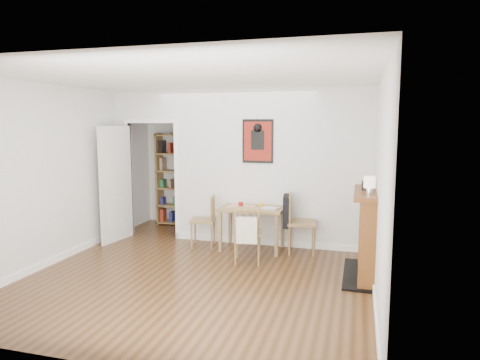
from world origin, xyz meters
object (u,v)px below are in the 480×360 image
(mantel_lamp, at_px, (370,183))
(orange_fruit, at_px, (261,205))
(notebook, at_px, (270,208))
(ceramic_jar_b, at_px, (366,184))
(dining_table, at_px, (252,213))
(bookshelf, at_px, (176,180))
(ceramic_jar_a, at_px, (365,185))
(chair_right, at_px, (300,222))
(chair_left, at_px, (203,221))
(chair_front, at_px, (248,233))
(red_glass, at_px, (241,205))
(fireplace, at_px, (368,231))

(mantel_lamp, bearing_deg, orange_fruit, 145.24)
(notebook, bearing_deg, ceramic_jar_b, -18.48)
(dining_table, height_order, bookshelf, bookshelf)
(dining_table, relative_size, ceramic_jar_a, 8.30)
(chair_right, distance_m, ceramic_jar_a, 1.42)
(bookshelf, bearing_deg, notebook, -30.94)
(chair_left, bearing_deg, chair_front, -33.76)
(chair_front, relative_size, ceramic_jar_a, 7.07)
(chair_right, height_order, red_glass, chair_right)
(chair_front, xyz_separation_m, red_glass, (-0.26, 0.56, 0.30))
(chair_front, xyz_separation_m, ceramic_jar_a, (1.63, -0.09, 0.78))
(red_glass, xyz_separation_m, ceramic_jar_a, (1.90, -0.65, 0.48))
(ceramic_jar_a, height_order, ceramic_jar_b, ceramic_jar_a)
(dining_table, xyz_separation_m, chair_front, (0.10, -0.65, -0.17))
(chair_front, bearing_deg, orange_fruit, 86.85)
(dining_table, height_order, ceramic_jar_b, ceramic_jar_b)
(bookshelf, distance_m, fireplace, 4.26)
(notebook, height_order, ceramic_jar_b, ceramic_jar_b)
(bookshelf, xyz_separation_m, ceramic_jar_a, (3.64, -2.05, 0.31))
(orange_fruit, distance_m, mantel_lamp, 2.07)
(fireplace, height_order, ceramic_jar_b, ceramic_jar_b)
(fireplace, bearing_deg, bookshelf, 150.32)
(chair_left, bearing_deg, ceramic_jar_b, -10.18)
(chair_front, bearing_deg, bookshelf, 135.61)
(mantel_lamp, bearing_deg, dining_table, 148.47)
(chair_right, relative_size, red_glass, 9.61)
(red_glass, relative_size, notebook, 0.34)
(red_glass, xyz_separation_m, ceramic_jar_b, (1.91, -0.40, 0.46))
(fireplace, height_order, notebook, fireplace)
(red_glass, height_order, orange_fruit, red_glass)
(orange_fruit, bearing_deg, chair_front, -93.15)
(red_glass, distance_m, orange_fruit, 0.33)
(mantel_lamp, bearing_deg, bookshelf, 146.92)
(chair_right, relative_size, bookshelf, 0.51)
(dining_table, relative_size, red_glass, 10.29)
(ceramic_jar_b, bearing_deg, mantel_lamp, -87.07)
(notebook, bearing_deg, chair_front, -106.69)
(notebook, relative_size, mantel_lamp, 1.28)
(chair_left, xyz_separation_m, fireplace, (2.61, -0.76, 0.19))
(chair_left, xyz_separation_m, orange_fruit, (0.97, 0.08, 0.31))
(fireplace, bearing_deg, chair_front, 175.34)
(dining_table, bearing_deg, ceramic_jar_b, -15.80)
(bookshelf, height_order, red_glass, bookshelf)
(orange_fruit, xyz_separation_m, ceramic_jar_a, (1.59, -0.79, 0.49))
(bookshelf, distance_m, ceramic_jar_b, 4.08)
(orange_fruit, height_order, ceramic_jar_b, ceramic_jar_b)
(chair_left, distance_m, notebook, 1.16)
(chair_front, relative_size, red_glass, 8.76)
(ceramic_jar_b, bearing_deg, ceramic_jar_a, -92.96)
(chair_front, height_order, ceramic_jar_b, ceramic_jar_b)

